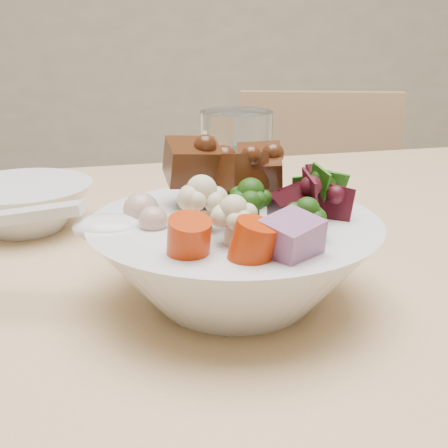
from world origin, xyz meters
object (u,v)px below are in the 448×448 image
object	(u,v)px
chair_far	(319,254)
water_glass	(236,178)
side_bowl	(23,207)
dining_table	(390,304)
food_bowl	(237,254)

from	to	relation	value
chair_far	water_glass	world-z (taller)	water_glass
water_glass	side_bowl	world-z (taller)	water_glass
dining_table	side_bowl	xyz separation A→B (m)	(-0.42, 0.07, 0.10)
chair_far	side_bowl	size ratio (longest dim) A/B	5.02
chair_far	side_bowl	distance (m)	0.84
food_bowl	side_bowl	xyz separation A→B (m)	(-0.23, 0.21, -0.02)
food_bowl	side_bowl	world-z (taller)	food_bowl
chair_far	food_bowl	size ratio (longest dim) A/B	3.25
chair_far	dining_table	bearing A→B (deg)	-89.21
water_glass	side_bowl	bearing A→B (deg)	174.43
food_bowl	dining_table	bearing A→B (deg)	35.21
dining_table	side_bowl	world-z (taller)	side_bowl
side_bowl	dining_table	bearing A→B (deg)	-9.96
water_glass	chair_far	bearing A→B (deg)	68.60
food_bowl	water_glass	world-z (taller)	water_glass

